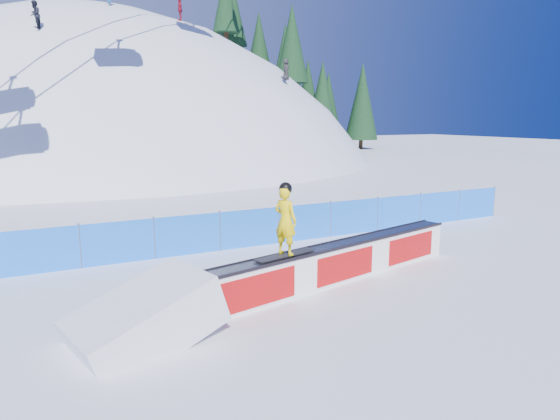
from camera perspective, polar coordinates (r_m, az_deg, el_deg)
name	(u,v)px	position (r m, az deg, el deg)	size (l,w,h in m)	color
ground	(326,290)	(12.06, 5.27, -9.08)	(160.00, 160.00, 0.00)	white
snow_hill	(108,332)	(56.43, -19.10, -13.02)	(64.00, 64.00, 64.00)	white
treeline	(310,67)	(58.56, 3.40, 15.95)	(21.58, 11.82, 20.29)	black
safety_fence	(250,228)	(15.73, -3.46, -2.09)	(22.05, 0.05, 1.30)	#186DF7
rail_box	(338,263)	(12.54, 6.65, -6.00)	(8.14, 2.43, 0.99)	white
snow_ramp	(146,340)	(9.85, -15.09, -14.11)	(2.53, 1.69, 0.95)	white
snowboarder	(285,220)	(11.05, 0.63, -1.14)	(1.61, 0.67, 1.66)	black
distant_skiers	(148,18)	(40.98, -14.81, 20.43)	(18.60, 8.13, 7.55)	black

